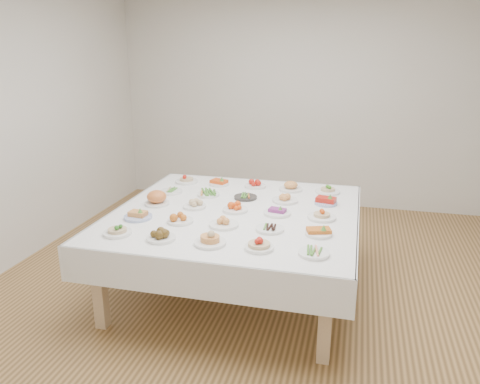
% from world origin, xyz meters
% --- Properties ---
extents(room_envelope, '(5.02, 5.02, 2.81)m').
position_xyz_m(room_envelope, '(0.00, 0.00, 1.83)').
color(room_envelope, '#A77B45').
rests_on(room_envelope, ground).
extents(display_table, '(2.11, 2.11, 0.75)m').
position_xyz_m(display_table, '(-0.20, -0.15, 0.68)').
color(display_table, white).
rests_on(display_table, ground).
extents(dish_0, '(0.21, 0.21, 0.11)m').
position_xyz_m(dish_0, '(-0.94, -0.89, 0.80)').
color(dish_0, white).
rests_on(dish_0, display_table).
extents(dish_1, '(0.21, 0.21, 0.10)m').
position_xyz_m(dish_1, '(-0.57, -0.91, 0.79)').
color(dish_1, white).
rests_on(dish_1, display_table).
extents(dish_2, '(0.23, 0.23, 0.13)m').
position_xyz_m(dish_2, '(-0.19, -0.90, 0.81)').
color(dish_2, white).
rests_on(dish_2, display_table).
extents(dish_3, '(0.21, 0.21, 0.13)m').
position_xyz_m(dish_3, '(0.17, -0.89, 0.81)').
color(dish_3, white).
rests_on(dish_3, display_table).
extents(dish_4, '(0.21, 0.21, 0.05)m').
position_xyz_m(dish_4, '(0.56, -0.89, 0.77)').
color(dish_4, white).
rests_on(dish_4, display_table).
extents(dish_5, '(0.23, 0.23, 0.10)m').
position_xyz_m(dish_5, '(-0.94, -0.53, 0.79)').
color(dish_5, '#4C66B2').
rests_on(dish_5, display_table).
extents(dish_6, '(0.21, 0.21, 0.10)m').
position_xyz_m(dish_6, '(-0.57, -0.53, 0.80)').
color(dish_6, white).
rests_on(dish_6, display_table).
extents(dish_7, '(0.23, 0.23, 0.10)m').
position_xyz_m(dish_7, '(-0.20, -0.52, 0.79)').
color(dish_7, white).
rests_on(dish_7, display_table).
extents(dish_8, '(0.22, 0.22, 0.05)m').
position_xyz_m(dish_8, '(0.18, -0.53, 0.77)').
color(dish_8, white).
rests_on(dish_8, display_table).
extents(dish_9, '(0.21, 0.21, 0.10)m').
position_xyz_m(dish_9, '(0.56, -0.52, 0.79)').
color(dish_9, white).
rests_on(dish_9, display_table).
extents(dish_10, '(0.22, 0.22, 0.14)m').
position_xyz_m(dish_10, '(-0.94, -0.16, 0.82)').
color(dish_10, white).
rests_on(dish_10, display_table).
extents(dish_11, '(0.20, 0.20, 0.08)m').
position_xyz_m(dish_11, '(-0.58, -0.16, 0.78)').
color(dish_11, white).
rests_on(dish_11, display_table).
extents(dish_12, '(0.22, 0.22, 0.09)m').
position_xyz_m(dish_12, '(-0.20, -0.15, 0.79)').
color(dish_12, white).
rests_on(dish_12, display_table).
extents(dish_13, '(0.23, 0.23, 0.09)m').
position_xyz_m(dish_13, '(0.17, -0.15, 0.78)').
color(dish_13, white).
rests_on(dish_13, display_table).
extents(dish_14, '(0.23, 0.23, 0.13)m').
position_xyz_m(dish_14, '(0.55, -0.16, 0.81)').
color(dish_14, white).
rests_on(dish_14, display_table).
extents(dish_15, '(0.22, 0.22, 0.05)m').
position_xyz_m(dish_15, '(-0.95, 0.21, 0.77)').
color(dish_15, white).
rests_on(dish_15, display_table).
extents(dish_16, '(0.24, 0.22, 0.06)m').
position_xyz_m(dish_16, '(-0.57, 0.21, 0.78)').
color(dish_16, white).
rests_on(dish_16, display_table).
extents(dish_17, '(0.21, 0.21, 0.05)m').
position_xyz_m(dish_17, '(-0.20, 0.21, 0.77)').
color(dish_17, '#2E2B28').
rests_on(dish_17, display_table).
extents(dish_18, '(0.24, 0.24, 0.09)m').
position_xyz_m(dish_18, '(0.18, 0.21, 0.79)').
color(dish_18, white).
rests_on(dish_18, display_table).
extents(dish_19, '(0.20, 0.20, 0.10)m').
position_xyz_m(dish_19, '(0.55, 0.23, 0.79)').
color(dish_19, '#4C66B2').
rests_on(dish_19, display_table).
extents(dish_20, '(0.23, 0.23, 0.11)m').
position_xyz_m(dish_20, '(-0.93, 0.59, 0.80)').
color(dish_20, white).
rests_on(dish_20, display_table).
extents(dish_21, '(0.20, 0.20, 0.10)m').
position_xyz_m(dish_21, '(-0.57, 0.59, 0.79)').
color(dish_21, white).
rests_on(dish_21, display_table).
extents(dish_22, '(0.21, 0.21, 0.09)m').
position_xyz_m(dish_22, '(-0.19, 0.60, 0.79)').
color(dish_22, white).
rests_on(dish_22, display_table).
extents(dish_23, '(0.23, 0.23, 0.12)m').
position_xyz_m(dish_23, '(0.18, 0.59, 0.81)').
color(dish_23, white).
rests_on(dish_23, display_table).
extents(dish_24, '(0.24, 0.24, 0.13)m').
position_xyz_m(dish_24, '(0.54, 0.59, 0.81)').
color(dish_24, white).
rests_on(dish_24, display_table).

